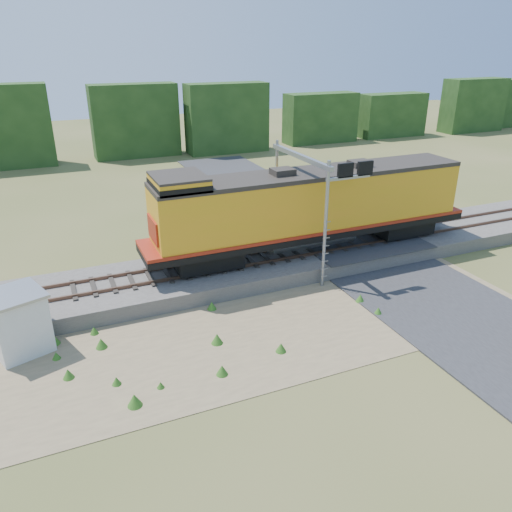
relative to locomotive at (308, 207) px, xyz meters
name	(u,v)px	position (x,y,z in m)	size (l,w,h in m)	color
ground	(302,327)	(-3.46, -6.00, -3.36)	(140.00, 140.00, 0.00)	#475123
ballast	(250,267)	(-3.46, 0.00, -2.96)	(70.00, 5.00, 0.80)	slate
rails	(250,259)	(-3.46, 0.00, -2.48)	(70.00, 1.54, 0.16)	brown
dirt_shoulder	(256,331)	(-5.46, -5.50, -3.35)	(26.00, 8.00, 0.03)	#8C7754
road	(418,290)	(3.54, -5.26, -3.27)	(7.00, 66.00, 0.86)	#38383A
tree_line_north	(134,128)	(-3.46, 32.00, -0.29)	(130.00, 3.00, 6.50)	#1B3714
weed_clumps	(227,344)	(-6.96, -5.90, -3.36)	(15.00, 6.20, 0.56)	#31651C
locomotive	(308,207)	(0.00, 0.00, 0.00)	(18.86, 2.88, 4.87)	black
shed	(18,322)	(-14.77, -3.04, -2.05)	(2.78, 2.78, 2.59)	silver
signal_gantry	(311,182)	(-0.27, -0.65, 1.56)	(2.58, 6.20, 6.52)	gray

